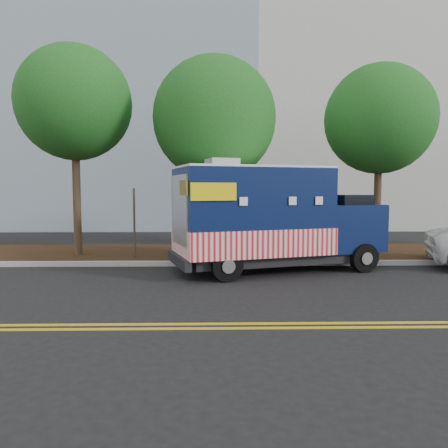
{
  "coord_description": "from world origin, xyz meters",
  "views": [
    {
      "loc": [
        -0.35,
        -11.97,
        2.39
      ],
      "look_at": [
        -0.09,
        0.6,
        1.36
      ],
      "focal_mm": 35.0,
      "sensor_mm": 36.0,
      "label": 1
    }
  ],
  "objects": [
    {
      "name": "ground",
      "position": [
        0.0,
        0.0,
        0.0
      ],
      "size": [
        120.0,
        120.0,
        0.0
      ],
      "primitive_type": "plane",
      "color": "black",
      "rests_on": "ground"
    },
    {
      "name": "curb",
      "position": [
        0.0,
        1.4,
        0.07
      ],
      "size": [
        120.0,
        0.18,
        0.15
      ],
      "primitive_type": "cube",
      "color": "#9E9E99",
      "rests_on": "ground"
    },
    {
      "name": "mulch_strip",
      "position": [
        0.0,
        3.5,
        0.07
      ],
      "size": [
        120.0,
        4.0,
        0.15
      ],
      "primitive_type": "cube",
      "color": "black",
      "rests_on": "ground"
    },
    {
      "name": "centerline_near",
      "position": [
        0.0,
        -4.45,
        0.01
      ],
      "size": [
        120.0,
        0.1,
        0.01
      ],
      "primitive_type": "cube",
      "color": "gold",
      "rests_on": "ground"
    },
    {
      "name": "centerline_far",
      "position": [
        0.0,
        -4.7,
        0.01
      ],
      "size": [
        120.0,
        0.1,
        0.01
      ],
      "primitive_type": "cube",
      "color": "gold",
      "rests_on": "ground"
    },
    {
      "name": "office_building",
      "position": [
        2.0,
        22.0,
        15.2
      ],
      "size": [
        46.0,
        20.0,
        30.4
      ],
      "color": "silver",
      "rests_on": "ground"
    },
    {
      "name": "tree_a",
      "position": [
        -4.99,
        2.8,
        5.19
      ],
      "size": [
        3.77,
        3.77,
        7.09
      ],
      "color": "#38281C",
      "rests_on": "ground"
    },
    {
      "name": "tree_b",
      "position": [
        -0.37,
        2.7,
        4.69
      ],
      "size": [
        4.08,
        4.08,
        6.74
      ],
      "color": "#38281C",
      "rests_on": "ground"
    },
    {
      "name": "tree_c",
      "position": [
        5.45,
        3.48,
        4.81
      ],
      "size": [
        3.83,
        3.83,
        6.74
      ],
      "color": "#38281C",
      "rests_on": "ground"
    },
    {
      "name": "sign_post",
      "position": [
        -2.94,
        2.04,
        1.2
      ],
      "size": [
        0.06,
        0.06,
        2.4
      ],
      "primitive_type": "cube",
      "color": "#473828",
      "rests_on": "ground"
    },
    {
      "name": "food_truck",
      "position": [
        1.2,
        0.52,
        1.45
      ],
      "size": [
        6.44,
        3.85,
        3.21
      ],
      "rotation": [
        0.0,
        0.0,
        0.29
      ],
      "color": "black",
      "rests_on": "ground"
    }
  ]
}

